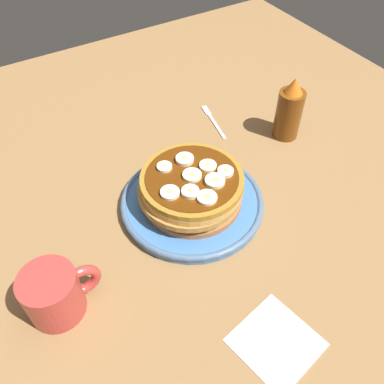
{
  "coord_description": "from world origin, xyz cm",
  "views": [
    {
      "loc": [
        -26.18,
        -43.17,
        58.55
      ],
      "look_at": [
        0.0,
        0.0,
        3.88
      ],
      "focal_mm": 38.16,
      "sensor_mm": 36.0,
      "label": 1
    }
  ],
  "objects_px": {
    "plate": "(192,202)",
    "pancake_stack": "(192,190)",
    "fork": "(212,119)",
    "banana_slice_4": "(190,192)",
    "napkin": "(276,342)",
    "banana_slice_0": "(192,173)",
    "banana_slice_8": "(185,159)",
    "banana_slice_7": "(164,167)",
    "banana_slice_1": "(225,172)",
    "banana_slice_5": "(207,198)",
    "banana_slice_3": "(215,181)",
    "banana_slice_2": "(208,166)",
    "banana_slice_6": "(170,193)",
    "syrup_bottle": "(289,111)",
    "coffee_mug": "(55,293)"
  },
  "relations": [
    {
      "from": "plate",
      "to": "pancake_stack",
      "type": "xyz_separation_m",
      "value": [
        -0.0,
        -0.0,
        0.04
      ]
    },
    {
      "from": "plate",
      "to": "fork",
      "type": "xyz_separation_m",
      "value": [
        0.18,
        0.2,
        -0.01
      ]
    },
    {
      "from": "banana_slice_4",
      "to": "napkin",
      "type": "distance_m",
      "value": 0.27
    },
    {
      "from": "banana_slice_0",
      "to": "banana_slice_8",
      "type": "height_order",
      "value": "banana_slice_8"
    },
    {
      "from": "plate",
      "to": "banana_slice_7",
      "type": "height_order",
      "value": "banana_slice_7"
    },
    {
      "from": "banana_slice_1",
      "to": "banana_slice_5",
      "type": "height_order",
      "value": "banana_slice_1"
    },
    {
      "from": "banana_slice_0",
      "to": "fork",
      "type": "height_order",
      "value": "banana_slice_0"
    },
    {
      "from": "banana_slice_0",
      "to": "banana_slice_1",
      "type": "xyz_separation_m",
      "value": [
        0.05,
        -0.03,
        0.0
      ]
    },
    {
      "from": "banana_slice_1",
      "to": "banana_slice_5",
      "type": "xyz_separation_m",
      "value": [
        -0.06,
        -0.03,
        -0.0
      ]
    },
    {
      "from": "banana_slice_5",
      "to": "banana_slice_0",
      "type": "bearing_deg",
      "value": 82.3
    },
    {
      "from": "pancake_stack",
      "to": "banana_slice_4",
      "type": "height_order",
      "value": "banana_slice_4"
    },
    {
      "from": "banana_slice_0",
      "to": "banana_slice_8",
      "type": "distance_m",
      "value": 0.04
    },
    {
      "from": "napkin",
      "to": "plate",
      "type": "bearing_deg",
      "value": 83.69
    },
    {
      "from": "banana_slice_3",
      "to": "banana_slice_7",
      "type": "xyz_separation_m",
      "value": [
        -0.06,
        0.08,
        -0.0
      ]
    },
    {
      "from": "banana_slice_2",
      "to": "banana_slice_6",
      "type": "relative_size",
      "value": 0.94
    },
    {
      "from": "banana_slice_0",
      "to": "banana_slice_5",
      "type": "height_order",
      "value": "same"
    },
    {
      "from": "banana_slice_0",
      "to": "napkin",
      "type": "bearing_deg",
      "value": -96.75
    },
    {
      "from": "napkin",
      "to": "fork",
      "type": "bearing_deg",
      "value": 66.81
    },
    {
      "from": "banana_slice_1",
      "to": "syrup_bottle",
      "type": "distance_m",
      "value": 0.25
    },
    {
      "from": "banana_slice_5",
      "to": "banana_slice_2",
      "type": "bearing_deg",
      "value": 56.25
    },
    {
      "from": "plate",
      "to": "fork",
      "type": "bearing_deg",
      "value": 48.55
    },
    {
      "from": "banana_slice_1",
      "to": "banana_slice_8",
      "type": "distance_m",
      "value": 0.08
    },
    {
      "from": "napkin",
      "to": "banana_slice_6",
      "type": "bearing_deg",
      "value": 94.44
    },
    {
      "from": "pancake_stack",
      "to": "banana_slice_3",
      "type": "xyz_separation_m",
      "value": [
        0.03,
        -0.03,
        0.03
      ]
    },
    {
      "from": "banana_slice_5",
      "to": "coffee_mug",
      "type": "distance_m",
      "value": 0.28
    },
    {
      "from": "plate",
      "to": "banana_slice_1",
      "type": "xyz_separation_m",
      "value": [
        0.05,
        -0.02,
        0.07
      ]
    },
    {
      "from": "coffee_mug",
      "to": "banana_slice_1",
      "type": "bearing_deg",
      "value": 8.33
    },
    {
      "from": "fork",
      "to": "banana_slice_8",
      "type": "bearing_deg",
      "value": -136.45
    },
    {
      "from": "pancake_stack",
      "to": "banana_slice_0",
      "type": "height_order",
      "value": "banana_slice_0"
    },
    {
      "from": "banana_slice_1",
      "to": "banana_slice_7",
      "type": "relative_size",
      "value": 1.04
    },
    {
      "from": "banana_slice_2",
      "to": "banana_slice_4",
      "type": "height_order",
      "value": "banana_slice_4"
    },
    {
      "from": "syrup_bottle",
      "to": "banana_slice_1",
      "type": "bearing_deg",
      "value": -157.34
    },
    {
      "from": "banana_slice_7",
      "to": "banana_slice_8",
      "type": "relative_size",
      "value": 0.83
    },
    {
      "from": "banana_slice_4",
      "to": "syrup_bottle",
      "type": "relative_size",
      "value": 0.21
    },
    {
      "from": "banana_slice_3",
      "to": "napkin",
      "type": "distance_m",
      "value": 0.27
    },
    {
      "from": "banana_slice_5",
      "to": "plate",
      "type": "bearing_deg",
      "value": 84.4
    },
    {
      "from": "banana_slice_7",
      "to": "fork",
      "type": "height_order",
      "value": "banana_slice_7"
    },
    {
      "from": "banana_slice_7",
      "to": "coffee_mug",
      "type": "xyz_separation_m",
      "value": [
        -0.25,
        -0.12,
        -0.04
      ]
    },
    {
      "from": "banana_slice_1",
      "to": "banana_slice_3",
      "type": "bearing_deg",
      "value": -161.5
    },
    {
      "from": "banana_slice_4",
      "to": "coffee_mug",
      "type": "distance_m",
      "value": 0.26
    },
    {
      "from": "plate",
      "to": "banana_slice_0",
      "type": "height_order",
      "value": "banana_slice_0"
    },
    {
      "from": "banana_slice_6",
      "to": "fork",
      "type": "height_order",
      "value": "banana_slice_6"
    },
    {
      "from": "banana_slice_1",
      "to": "fork",
      "type": "height_order",
      "value": "banana_slice_1"
    },
    {
      "from": "banana_slice_1",
      "to": "banana_slice_7",
      "type": "bearing_deg",
      "value": 142.06
    },
    {
      "from": "pancake_stack",
      "to": "banana_slice_2",
      "type": "xyz_separation_m",
      "value": [
        0.04,
        0.01,
        0.03
      ]
    },
    {
      "from": "plate",
      "to": "banana_slice_8",
      "type": "relative_size",
      "value": 8.04
    },
    {
      "from": "banana_slice_1",
      "to": "coffee_mug",
      "type": "xyz_separation_m",
      "value": [
        -0.34,
        -0.05,
        -0.04
      ]
    },
    {
      "from": "banana_slice_3",
      "to": "banana_slice_5",
      "type": "relative_size",
      "value": 1.02
    },
    {
      "from": "syrup_bottle",
      "to": "napkin",
      "type": "bearing_deg",
      "value": -131.41
    },
    {
      "from": "banana_slice_0",
      "to": "fork",
      "type": "bearing_deg",
      "value": 48.38
    }
  ]
}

